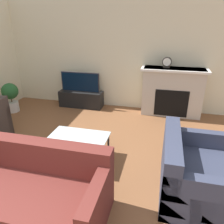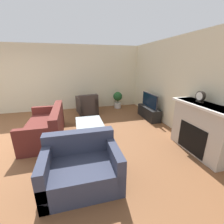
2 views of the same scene
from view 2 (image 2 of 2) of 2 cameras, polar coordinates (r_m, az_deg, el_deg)
The scene contains 12 objects.
ground_plane at distance 4.91m, azimuth -36.35°, elevation -9.33°, with size 20.00×20.00×0.00m, color brown.
wall_back at distance 5.06m, azimuth 21.57°, elevation 9.88°, with size 8.34×0.06×2.70m.
wall_left at distance 6.81m, azimuth -10.50°, elevation 12.66°, with size 0.06×7.83×2.70m.
fireplace at distance 3.89m, azimuth 30.91°, elevation -5.24°, with size 1.51×0.51×1.14m.
tv_stand at distance 5.74m, azimuth 13.83°, elevation -0.22°, with size 1.15×0.37×0.42m.
tv at distance 5.61m, azimuth 14.17°, elevation 4.30°, with size 1.02×0.06×0.51m.
couch_sectional at distance 4.49m, azimuth -23.66°, elevation -5.45°, with size 1.87×0.92×0.82m.
couch_loveseat at distance 2.75m, azimuth -11.45°, elevation -20.02°, with size 0.92×1.23×0.82m.
armchair_by_window at distance 6.18m, azimuth -9.48°, elevation 2.21°, with size 1.01×0.86×0.82m.
coffee_table at distance 4.29m, azimuth -8.64°, elevation -4.15°, with size 0.98×0.73×0.39m.
potted_plant at distance 6.81m, azimuth 2.18°, elevation 5.08°, with size 0.40×0.40×0.74m.
mantel_clock at distance 3.84m, azimuth 30.63°, elevation 5.09°, with size 0.22×0.07×0.25m.
Camera 2 is at (4.07, 1.91, 1.97)m, focal length 24.00 mm.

